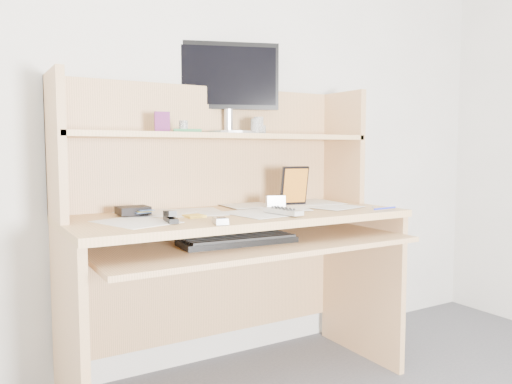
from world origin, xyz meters
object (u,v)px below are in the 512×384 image
monitor (227,86)px  game_case (294,186)px  keyboard (238,240)px  desk (229,223)px  tv_remote (283,211)px

monitor → game_case: bearing=-14.5°
keyboard → monitor: (0.17, 0.40, 0.64)m
desk → monitor: (0.08, 0.18, 0.61)m
keyboard → game_case: (0.42, 0.22, 0.18)m
desk → tv_remote: bearing=-64.6°
tv_remote → desk: bearing=105.9°
keyboard → game_case: size_ratio=2.57×
keyboard → game_case: 0.51m
game_case → tv_remote: bearing=-121.4°
desk → game_case: desk is taller
desk → game_case: bearing=-0.1°
desk → keyboard: bearing=-110.1°
tv_remote → keyboard: bearing=164.9°
keyboard → desk: bearing=74.0°
keyboard → monitor: size_ratio=0.99×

